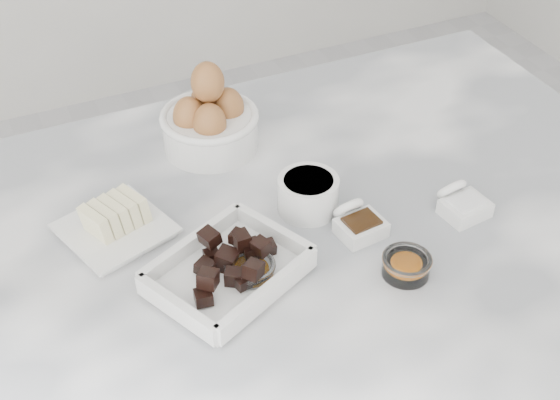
# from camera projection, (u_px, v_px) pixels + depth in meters

# --- Properties ---
(marble_slab) EXTENTS (1.20, 0.80, 0.04)m
(marble_slab) POSITION_uv_depth(u_px,v_px,m) (276.00, 250.00, 1.07)
(marble_slab) COLOR white
(marble_slab) RESTS_ON cabinet
(chocolate_dish) EXTENTS (0.23, 0.21, 0.05)m
(chocolate_dish) POSITION_uv_depth(u_px,v_px,m) (228.00, 268.00, 0.98)
(chocolate_dish) COLOR white
(chocolate_dish) RESTS_ON marble_slab
(butter_plate) EXTENTS (0.17, 0.17, 0.06)m
(butter_plate) POSITION_uv_depth(u_px,v_px,m) (113.00, 224.00, 1.05)
(butter_plate) COLOR white
(butter_plate) RESTS_ON marble_slab
(sugar_ramekin) EXTENTS (0.09, 0.09, 0.05)m
(sugar_ramekin) POSITION_uv_depth(u_px,v_px,m) (308.00, 193.00, 1.09)
(sugar_ramekin) COLOR white
(sugar_ramekin) RESTS_ON marble_slab
(egg_bowl) EXTENTS (0.15, 0.15, 0.15)m
(egg_bowl) POSITION_uv_depth(u_px,v_px,m) (209.00, 121.00, 1.19)
(egg_bowl) COLOR white
(egg_bowl) RESTS_ON marble_slab
(honey_bowl) EXTENTS (0.07, 0.07, 0.03)m
(honey_bowl) POSITION_uv_depth(u_px,v_px,m) (250.00, 271.00, 0.99)
(honey_bowl) COLOR white
(honey_bowl) RESTS_ON marble_slab
(zest_bowl) EXTENTS (0.07, 0.07, 0.03)m
(zest_bowl) POSITION_uv_depth(u_px,v_px,m) (406.00, 265.00, 0.99)
(zest_bowl) COLOR white
(zest_bowl) RESTS_ON marble_slab
(vanilla_spoon) EXTENTS (0.07, 0.08, 0.05)m
(vanilla_spoon) POSITION_uv_depth(u_px,v_px,m) (358.00, 222.00, 1.06)
(vanilla_spoon) COLOR white
(vanilla_spoon) RESTS_ON marble_slab
(salt_spoon) EXTENTS (0.07, 0.08, 0.05)m
(salt_spoon) POSITION_uv_depth(u_px,v_px,m) (462.00, 203.00, 1.09)
(salt_spoon) COLOR white
(salt_spoon) RESTS_ON marble_slab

